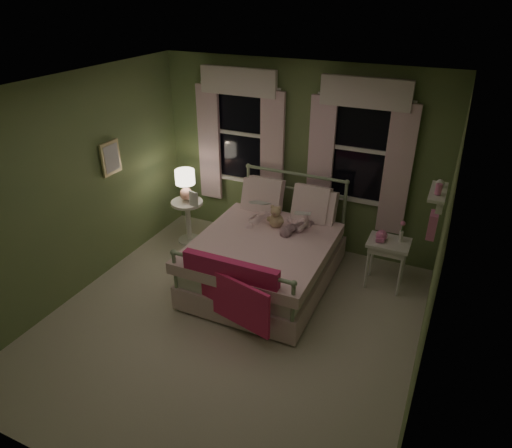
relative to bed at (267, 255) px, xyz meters
The scene contains 18 objects.
room_shell 1.33m from the bed, 92.93° to the right, with size 4.20×4.20×4.20m.
bed is the anchor object (origin of this frame).
pink_throw 1.05m from the bed, 90.00° to the right, with size 1.10×0.30×0.71m.
child_left 0.75m from the bed, 123.60° to the left, with size 0.27×0.18×0.74m, color #F7D1DD.
child_right 0.78m from the bed, 56.40° to the left, with size 0.39×0.30×0.80m, color #F7D1DD.
book_left 0.66m from the bed, 148.52° to the left, with size 0.20×0.27×0.03m, color beige.
book_right 0.63m from the bed, 31.48° to the left, with size 0.20×0.27×0.02m, color beige.
teddy_bear 0.49m from the bed, 90.00° to the left, with size 0.23×0.19×0.31m.
nightstand_left 1.55m from the bed, 162.29° to the left, with size 0.46×0.46×0.65m.
table_lamp 1.65m from the bed, 162.29° to the left, with size 0.28×0.28×0.45m.
book_nightstand 1.45m from the bed, 164.13° to the left, with size 0.16×0.22×0.02m, color beige.
nightstand_right 1.49m from the bed, 20.43° to the left, with size 0.50×0.40×0.64m.
pink_toy 1.43m from the bed, 21.68° to the left, with size 0.14×0.19×0.14m.
bud_vase 1.67m from the bed, 20.60° to the left, with size 0.06×0.06×0.28m.
window_left 1.87m from the bed, 129.95° to the left, with size 1.34×0.13×1.96m.
window_right 1.82m from the bed, 53.26° to the left, with size 1.34×0.13×1.96m.
wall_shelf 2.19m from the bed, ahead, with size 0.15×0.50×0.60m.
framed_picture 2.31m from the bed, 169.86° to the right, with size 0.03×0.32×0.42m.
Camera 1 is at (1.96, -3.58, 3.43)m, focal length 32.00 mm.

